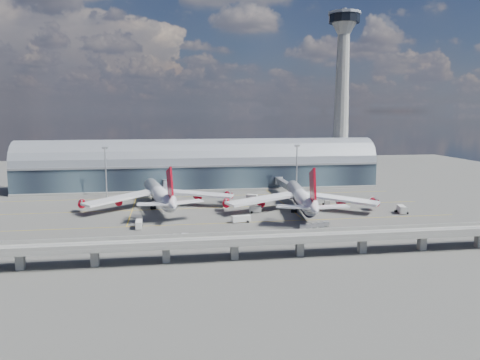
{
  "coord_description": "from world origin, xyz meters",
  "views": [
    {
      "loc": [
        -19.13,
        -187.69,
        43.44
      ],
      "look_at": [
        11.88,
        10.0,
        14.0
      ],
      "focal_mm": 35.0,
      "sensor_mm": 36.0,
      "label": 1
    }
  ],
  "objects": [
    {
      "name": "service_truck_1",
      "position": [
        18.05,
        6.86,
        1.49
      ],
      "size": [
        5.53,
        3.56,
        2.96
      ],
      "rotation": [
        0.0,
        0.0,
        1.32
      ],
      "color": "silver",
      "rests_on": "ground"
    },
    {
      "name": "jet_bridge_right",
      "position": [
        42.29,
        51.18,
        5.18
      ],
      "size": [
        4.4,
        32.0,
        7.25
      ],
      "color": "gray",
      "rests_on": "ground"
    },
    {
      "name": "service_truck_5",
      "position": [
        21.92,
        36.68,
        1.35
      ],
      "size": [
        5.77,
        4.59,
        2.64
      ],
      "rotation": [
        0.0,
        0.0,
        1.04
      ],
      "color": "silver",
      "rests_on": "ground"
    },
    {
      "name": "taxi_lines",
      "position": [
        0.0,
        22.11,
        0.01
      ],
      "size": [
        200.0,
        80.12,
        0.01
      ],
      "color": "gold",
      "rests_on": "ground"
    },
    {
      "name": "airliner_right",
      "position": [
        38.53,
        6.65,
        5.96
      ],
      "size": [
        69.27,
        72.45,
        22.99
      ],
      "rotation": [
        0.0,
        0.0,
        -0.13
      ],
      "color": "white",
      "rests_on": "ground"
    },
    {
      "name": "cargo_train_0",
      "position": [
        -15.18,
        -31.74,
        1.01
      ],
      "size": [
        5.98,
        3.12,
        1.94
      ],
      "rotation": [
        0.0,
        0.0,
        1.33
      ],
      "color": "gray",
      "rests_on": "ground"
    },
    {
      "name": "terminal",
      "position": [
        0.0,
        77.99,
        11.34
      ],
      "size": [
        200.0,
        30.0,
        28.0
      ],
      "color": "#1E2632",
      "rests_on": "ground"
    },
    {
      "name": "airliner_left",
      "position": [
        -22.86,
        23.25,
        6.43
      ],
      "size": [
        70.01,
        73.68,
        22.51
      ],
      "rotation": [
        0.0,
        0.0,
        0.17
      ],
      "color": "white",
      "rests_on": "ground"
    },
    {
      "name": "service_truck_4",
      "position": [
        53.9,
        16.74,
        1.46
      ],
      "size": [
        3.41,
        5.4,
        2.9
      ],
      "rotation": [
        0.0,
        0.0,
        -0.24
      ],
      "color": "silver",
      "rests_on": "ground"
    },
    {
      "name": "ground",
      "position": [
        0.0,
        0.0,
        0.0
      ],
      "size": [
        500.0,
        500.0,
        0.0
      ],
      "primitive_type": "plane",
      "color": "#474744",
      "rests_on": "ground"
    },
    {
      "name": "service_truck_3",
      "position": [
        80.07,
        -3.95,
        1.68
      ],
      "size": [
        4.09,
        7.22,
        3.29
      ],
      "rotation": [
        0.0,
        0.0,
        -0.23
      ],
      "color": "silver",
      "rests_on": "ground"
    },
    {
      "name": "floodlight_mast_left",
      "position": [
        -50.0,
        55.0,
        13.63
      ],
      "size": [
        3.0,
        0.7,
        25.7
      ],
      "color": "gray",
      "rests_on": "ground"
    },
    {
      "name": "guideway",
      "position": [
        -0.0,
        -55.0,
        5.29
      ],
      "size": [
        220.0,
        8.5,
        7.2
      ],
      "color": "gray",
      "rests_on": "ground"
    },
    {
      "name": "jet_bridge_left",
      "position": [
        -19.77,
        53.12,
        5.18
      ],
      "size": [
        4.4,
        28.0,
        7.25
      ],
      "color": "gray",
      "rests_on": "ground"
    },
    {
      "name": "control_tower",
      "position": [
        85.0,
        83.0,
        51.64
      ],
      "size": [
        19.0,
        19.0,
        103.0
      ],
      "color": "gray",
      "rests_on": "ground"
    },
    {
      "name": "cargo_train_2",
      "position": [
        66.15,
        -35.29,
        0.86
      ],
      "size": [
        4.93,
        1.92,
        1.64
      ],
      "rotation": [
        0.0,
        0.0,
        1.49
      ],
      "color": "gray",
      "rests_on": "ground"
    },
    {
      "name": "service_truck_0",
      "position": [
        -30.13,
        -12.97,
        1.49
      ],
      "size": [
        2.58,
        6.98,
        2.87
      ],
      "rotation": [
        0.0,
        0.0,
        0.02
      ],
      "color": "silver",
      "rests_on": "ground"
    },
    {
      "name": "floodlight_mast_right",
      "position": [
        50.0,
        55.0,
        13.63
      ],
      "size": [
        3.0,
        0.7,
        25.7
      ],
      "color": "gray",
      "rests_on": "ground"
    },
    {
      "name": "cargo_train_1",
      "position": [
        35.12,
        -22.91,
        0.92
      ],
      "size": [
        13.07,
        5.79,
        1.76
      ],
      "rotation": [
        0.0,
        0.0,
        1.25
      ],
      "color": "gray",
      "rests_on": "ground"
    },
    {
      "name": "service_truck_2",
      "position": [
        9.3,
        -9.62,
        1.41
      ],
      "size": [
        7.75,
        3.41,
        2.71
      ],
      "rotation": [
        0.0,
        0.0,
        1.74
      ],
      "color": "silver",
      "rests_on": "ground"
    }
  ]
}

